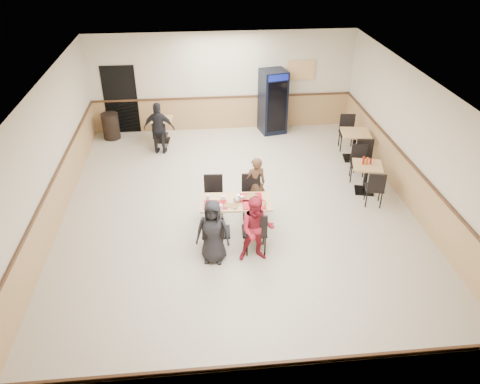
{
  "coord_description": "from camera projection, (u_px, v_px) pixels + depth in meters",
  "views": [
    {
      "loc": [
        -0.86,
        -8.85,
        5.95
      ],
      "look_at": [
        -0.02,
        -0.5,
        0.9
      ],
      "focal_mm": 35.0,
      "sensor_mm": 36.0,
      "label": 1
    }
  ],
  "objects": [
    {
      "name": "ground",
      "position": [
        239.0,
        214.0,
        10.69
      ],
      "size": [
        10.0,
        10.0,
        0.0
      ],
      "primitive_type": "plane",
      "color": "beige",
      "rests_on": "ground"
    },
    {
      "name": "trash_bin",
      "position": [
        111.0,
        126.0,
        14.07
      ],
      "size": [
        0.5,
        0.5,
        0.79
      ],
      "primitive_type": "cylinder",
      "color": "black",
      "rests_on": "ground"
    },
    {
      "name": "lone_diner",
      "position": [
        159.0,
        128.0,
        13.04
      ],
      "size": [
        0.92,
        0.51,
        1.49
      ],
      "primitive_type": "imported",
      "rotation": [
        0.0,
        0.0,
        2.96
      ],
      "color": "black",
      "rests_on": "ground"
    },
    {
      "name": "side_table_far_chair_north",
      "position": [
        347.0,
        133.0,
        13.37
      ],
      "size": [
        0.53,
        0.53,
        1.02
      ],
      "primitive_type": null,
      "rotation": [
        0.0,
        0.0,
        -0.14
      ],
      "color": "black",
      "rests_on": "ground"
    },
    {
      "name": "back_table_chair_lone",
      "position": [
        161.0,
        135.0,
        13.4
      ],
      "size": [
        0.45,
        0.45,
        0.89
      ],
      "primitive_type": null,
      "rotation": [
        0.0,
        0.0,
        3.05
      ],
      "color": "black",
      "rests_on": "ground"
    },
    {
      "name": "room_shell",
      "position": [
        294.0,
        141.0,
        12.72
      ],
      "size": [
        10.0,
        10.0,
        10.0
      ],
      "color": "silver",
      "rests_on": "ground"
    },
    {
      "name": "back_table",
      "position": [
        161.0,
        126.0,
        13.87
      ],
      "size": [
        0.71,
        0.71,
        0.7
      ],
      "rotation": [
        0.0,
        0.0,
        -0.09
      ],
      "color": "black",
      "rests_on": "ground"
    },
    {
      "name": "diner_man_opposite",
      "position": [
        255.0,
        184.0,
        10.53
      ],
      "size": [
        0.54,
        0.4,
        1.34
      ],
      "primitive_type": "imported",
      "rotation": [
        0.0,
        0.0,
        3.32
      ],
      "color": "brown",
      "rests_on": "ground"
    },
    {
      "name": "side_table_far",
      "position": [
        354.0,
        141.0,
        12.81
      ],
      "size": [
        0.85,
        0.85,
        0.8
      ],
      "rotation": [
        0.0,
        0.0,
        -0.14
      ],
      "color": "black",
      "rests_on": "ground"
    },
    {
      "name": "diner_woman_left",
      "position": [
        213.0,
        232.0,
        8.96
      ],
      "size": [
        0.73,
        0.55,
        1.35
      ],
      "primitive_type": "imported",
      "rotation": [
        0.0,
        0.0,
        -0.2
      ],
      "color": "black",
      "rests_on": "ground"
    },
    {
      "name": "main_chairs",
      "position": [
        233.0,
        213.0,
        9.84
      ],
      "size": [
        1.4,
        1.8,
        1.0
      ],
      "rotation": [
        0.0,
        0.0,
        -0.06
      ],
      "color": "black",
      "rests_on": "ground"
    },
    {
      "name": "tabletop_clutter",
      "position": [
        235.0,
        202.0,
        9.62
      ],
      "size": [
        1.3,
        0.66,
        0.12
      ],
      "rotation": [
        0.0,
        0.0,
        -0.06
      ],
      "color": "#AA0B13",
      "rests_on": "main_table"
    },
    {
      "name": "pepsi_cooler",
      "position": [
        273.0,
        102.0,
        14.23
      ],
      "size": [
        0.86,
        0.87,
        1.94
      ],
      "rotation": [
        0.0,
        0.0,
        0.2
      ],
      "color": "black",
      "rests_on": "ground"
    },
    {
      "name": "side_table_near_chair_north",
      "position": [
        359.0,
        164.0,
        11.83
      ],
      "size": [
        0.52,
        0.52,
        0.93
      ],
      "primitive_type": null,
      "rotation": [
        0.0,
        0.0,
        -0.24
      ],
      "color": "black",
      "rests_on": "ground"
    },
    {
      "name": "main_table",
      "position": [
        236.0,
        212.0,
        9.82
      ],
      "size": [
        1.51,
        0.82,
        0.79
      ],
      "rotation": [
        0.0,
        0.0,
        -0.06
      ],
      "color": "black",
      "rests_on": "ground"
    },
    {
      "name": "diner_woman_right",
      "position": [
        257.0,
        229.0,
        8.98
      ],
      "size": [
        0.69,
        0.55,
        1.41
      ],
      "primitive_type": "imported",
      "rotation": [
        0.0,
        0.0,
        -0.02
      ],
      "color": "maroon",
      "rests_on": "ground"
    },
    {
      "name": "side_table_far_chair_south",
      "position": [
        362.0,
        153.0,
        12.27
      ],
      "size": [
        0.53,
        0.53,
        1.02
      ],
      "primitive_type": null,
      "rotation": [
        0.0,
        0.0,
        3.0
      ],
      "color": "black",
      "rests_on": "ground"
    },
    {
      "name": "side_table_near_chair_south",
      "position": [
        375.0,
        187.0,
        10.83
      ],
      "size": [
        0.52,
        0.52,
        0.93
      ],
      "primitive_type": null,
      "rotation": [
        0.0,
        0.0,
        2.9
      ],
      "color": "black",
      "rests_on": "ground"
    },
    {
      "name": "side_table_near",
      "position": [
        366.0,
        174.0,
        11.32
      ],
      "size": [
        0.83,
        0.83,
        0.73
      ],
      "rotation": [
        0.0,
        0.0,
        -0.24
      ],
      "color": "black",
      "rests_on": "ground"
    },
    {
      "name": "condiment_caddy",
      "position": [
        366.0,
        161.0,
        11.19
      ],
      "size": [
        0.23,
        0.06,
        0.2
      ],
      "color": "#A9130C",
      "rests_on": "side_table_near"
    }
  ]
}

